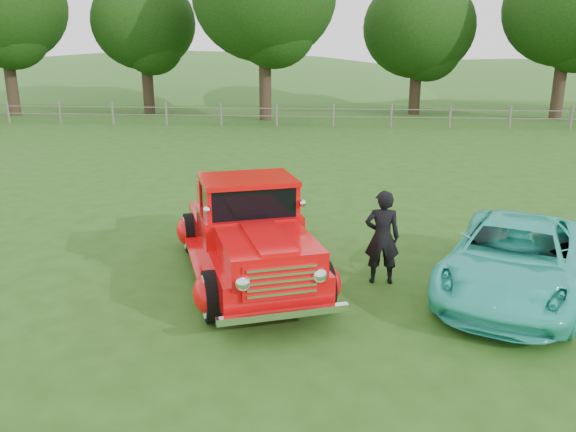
# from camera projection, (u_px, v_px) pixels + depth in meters

# --- Properties ---
(ground) EXTENTS (140.00, 140.00, 0.00)m
(ground) POSITION_uv_depth(u_px,v_px,m) (306.00, 308.00, 8.57)
(ground) COLOR #244B14
(ground) RESTS_ON ground
(distant_hills) EXTENTS (116.00, 60.00, 18.00)m
(distant_hills) POSITION_uv_depth(u_px,v_px,m) (304.00, 125.00, 67.06)
(distant_hills) COLOR #336A27
(distant_hills) RESTS_ON ground
(fence_line) EXTENTS (48.00, 0.12, 1.20)m
(fence_line) POSITION_uv_depth(u_px,v_px,m) (333.00, 116.00, 29.44)
(fence_line) COLOR #6A6159
(fence_line) RESTS_ON ground
(tree_far_west) EXTENTS (7.60, 7.60, 9.93)m
(tree_far_west) POSITION_uv_depth(u_px,v_px,m) (1.00, 5.00, 33.45)
(tree_far_west) COLOR #302118
(tree_far_west) RESTS_ON ground
(tree_mid_west) EXTENTS (6.40, 6.40, 8.46)m
(tree_mid_west) POSITION_uv_depth(u_px,v_px,m) (144.00, 23.00, 34.89)
(tree_mid_west) COLOR #302118
(tree_mid_west) RESTS_ON ground
(tree_near_east) EXTENTS (6.80, 6.80, 8.33)m
(tree_near_east) POSITION_uv_depth(u_px,v_px,m) (419.00, 28.00, 34.37)
(tree_near_east) COLOR #302118
(tree_near_east) RESTS_ON ground
(tree_mid_east) EXTENTS (7.20, 7.20, 9.44)m
(tree_mid_east) POSITION_uv_depth(u_px,v_px,m) (569.00, 8.00, 31.47)
(tree_mid_east) COLOR #302118
(tree_mid_east) RESTS_ON ground
(red_pickup) EXTENTS (3.44, 5.28, 1.78)m
(red_pickup) POSITION_uv_depth(u_px,v_px,m) (248.00, 233.00, 9.57)
(red_pickup) COLOR black
(red_pickup) RESTS_ON ground
(teal_sedan) EXTENTS (3.47, 4.70, 1.19)m
(teal_sedan) POSITION_uv_depth(u_px,v_px,m) (515.00, 258.00, 8.96)
(teal_sedan) COLOR #32CBB7
(teal_sedan) RESTS_ON ground
(man) EXTENTS (0.60, 0.40, 1.61)m
(man) POSITION_uv_depth(u_px,v_px,m) (382.00, 237.00, 9.32)
(man) COLOR black
(man) RESTS_ON ground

